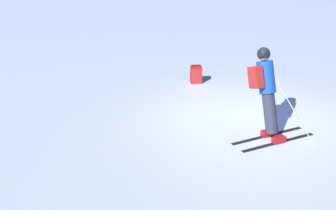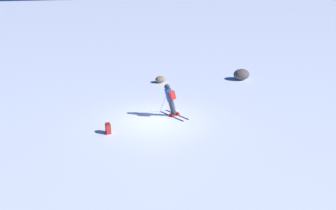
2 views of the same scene
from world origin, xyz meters
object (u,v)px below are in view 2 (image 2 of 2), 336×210
spare_backpack (108,128)px  exposed_boulder_1 (241,74)px  skier (170,98)px  exposed_boulder_0 (160,79)px

spare_backpack → exposed_boulder_1: size_ratio=0.41×
spare_backpack → exposed_boulder_1: bearing=116.7°
skier → exposed_boulder_0: (-2.57, -5.99, -0.81)m
skier → exposed_boulder_0: bearing=-125.0°
exposed_boulder_1 → exposed_boulder_0: bearing=-21.5°
spare_backpack → exposed_boulder_1: 12.33m
exposed_boulder_0 → exposed_boulder_1: (-5.55, 2.19, 0.16)m
exposed_boulder_0 → skier: bearing=66.7°
skier → spare_backpack: skier is taller
spare_backpack → exposed_boulder_1: (-11.63, -4.11, 0.15)m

